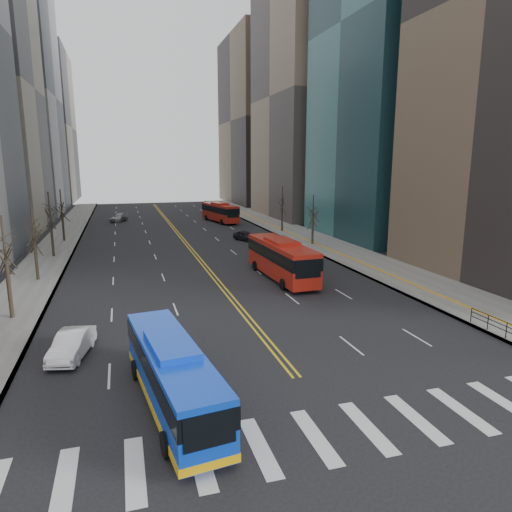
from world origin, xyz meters
TOP-DOWN VIEW (x-y plane):
  - ground at (0.00, 0.00)m, footprint 220.00×220.00m
  - sidewalk_right at (17.50, 45.00)m, footprint 7.00×130.00m
  - sidewalk_left at (-16.50, 45.00)m, footprint 5.00×130.00m
  - crosswalk at (0.00, 0.00)m, footprint 26.70×4.00m
  - centerline at (0.00, 55.00)m, footprint 0.55×100.00m
  - office_towers at (0.12, 68.51)m, footprint 83.00×134.00m
  - pedestrian_railing at (14.30, 6.00)m, footprint 0.06×6.06m
  - street_trees at (-7.18, 34.55)m, footprint 35.20×47.20m
  - blue_bus at (-6.42, 4.00)m, footprint 3.64×10.93m
  - red_bus_near at (6.06, 24.44)m, footprint 3.32×11.97m
  - red_bus_far at (9.07, 66.20)m, footprint 4.79×11.49m
  - car_white at (-11.34, 11.07)m, footprint 2.51×4.70m
  - car_dark_mid at (8.27, 45.71)m, footprint 3.12×4.34m
  - car_silver at (-8.69, 72.19)m, footprint 3.71×5.29m
  - car_dark_far at (11.90, 71.30)m, footprint 2.87×4.54m

SIDE VIEW (x-z plane):
  - ground at x=0.00m, z-range 0.00..0.00m
  - crosswalk at x=0.00m, z-range 0.00..0.01m
  - centerline at x=0.00m, z-range 0.00..0.01m
  - sidewalk_right at x=17.50m, z-range 0.00..0.15m
  - sidewalk_left at x=-16.50m, z-range 0.00..0.15m
  - car_dark_far at x=11.90m, z-range 0.00..1.17m
  - car_dark_mid at x=8.27m, z-range 0.00..1.37m
  - car_silver at x=-8.69m, z-range 0.00..1.42m
  - car_white at x=-11.34m, z-range 0.00..1.47m
  - pedestrian_railing at x=14.30m, z-range 0.31..1.33m
  - blue_bus at x=-6.42m, z-range 0.08..3.23m
  - red_bus_far at x=9.07m, z-range 0.20..3.75m
  - red_bus_near at x=6.06m, z-range 0.21..3.95m
  - street_trees at x=-7.18m, z-range 1.07..8.67m
  - office_towers at x=0.12m, z-range -5.08..52.92m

